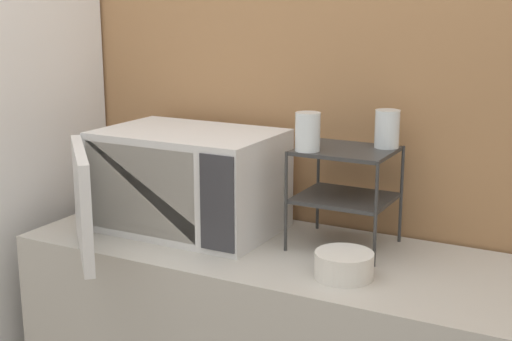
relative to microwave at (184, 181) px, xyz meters
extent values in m
cube|color=#9E7047|center=(0.44, 0.31, 0.22)|extent=(8.00, 0.06, 2.60)
cube|color=silver|center=(0.01, 0.02, 0.00)|extent=(0.58, 0.39, 0.33)
cube|color=#B7B2A8|center=(-0.06, -0.17, 0.00)|extent=(0.41, 0.01, 0.28)
cube|color=#333338|center=(0.23, -0.17, 0.00)|extent=(0.11, 0.01, 0.29)
cube|color=silver|center=(-0.13, -0.34, 0.00)|extent=(0.34, 0.34, 0.32)
cylinder|color=#333333|center=(0.39, -0.03, -0.01)|extent=(0.01, 0.01, 0.31)
cylinder|color=#333333|center=(0.67, -0.03, -0.01)|extent=(0.01, 0.01, 0.31)
cylinder|color=#333333|center=(0.39, 0.22, -0.01)|extent=(0.01, 0.01, 0.31)
cylinder|color=#333333|center=(0.67, 0.22, -0.01)|extent=(0.01, 0.01, 0.31)
cube|color=#333333|center=(0.53, 0.09, -0.01)|extent=(0.28, 0.24, 0.01)
cube|color=#333333|center=(0.53, 0.09, 0.14)|extent=(0.28, 0.24, 0.01)
cylinder|color=silver|center=(0.43, 0.01, 0.20)|extent=(0.07, 0.07, 0.12)
cylinder|color=silver|center=(0.63, 0.17, 0.20)|extent=(0.07, 0.07, 0.12)
cylinder|color=silver|center=(0.62, -0.14, -0.16)|extent=(0.09, 0.09, 0.01)
cylinder|color=silver|center=(0.62, -0.14, -0.13)|extent=(0.16, 0.16, 0.07)
camera|label=1|loc=(1.28, -1.89, 0.58)|focal=50.00mm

